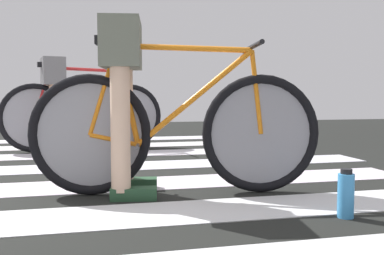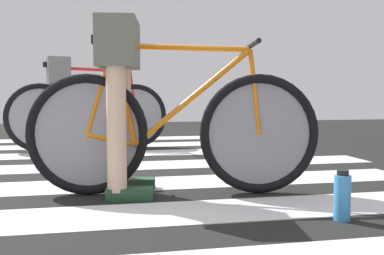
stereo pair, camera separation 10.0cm
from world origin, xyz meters
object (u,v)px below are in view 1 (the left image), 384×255
(bicycle_1_of_2, at_px, (176,130))
(cyclist_1_of_2, at_px, (123,83))
(cyclist_2_of_2, at_px, (54,91))
(bicycle_2_of_2, at_px, (84,115))
(water_bottle, at_px, (346,194))

(bicycle_1_of_2, height_order, cyclist_1_of_2, cyclist_1_of_2)
(cyclist_2_of_2, bearing_deg, bicycle_2_of_2, 0.00)
(water_bottle, bearing_deg, bicycle_1_of_2, 135.11)
(bicycle_1_of_2, relative_size, cyclist_2_of_2, 1.76)
(bicycle_2_of_2, xyz_separation_m, cyclist_2_of_2, (-0.31, -0.06, 0.25))
(cyclist_2_of_2, distance_m, water_bottle, 3.36)
(bicycle_2_of_2, bearing_deg, bicycle_1_of_2, -86.79)
(cyclist_1_of_2, height_order, water_bottle, cyclist_1_of_2)
(water_bottle, bearing_deg, cyclist_2_of_2, 118.16)
(bicycle_1_of_2, relative_size, water_bottle, 7.25)
(bicycle_1_of_2, bearing_deg, cyclist_1_of_2, -180.00)
(bicycle_1_of_2, xyz_separation_m, bicycle_2_of_2, (-0.56, 2.28, 0.00))
(cyclist_1_of_2, distance_m, water_bottle, 1.37)
(bicycle_1_of_2, bearing_deg, cyclist_2_of_2, 120.01)
(cyclist_1_of_2, bearing_deg, water_bottle, -27.70)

